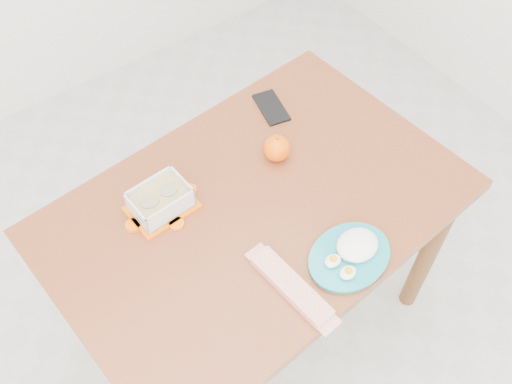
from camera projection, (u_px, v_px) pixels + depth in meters
ground at (252, 377)px, 2.03m from camera, size 3.50×3.50×0.00m
dining_table at (256, 227)px, 1.64m from camera, size 1.18×0.84×0.75m
food_container at (160, 200)px, 1.52m from camera, size 0.18×0.14×0.07m
orange_fruit at (277, 148)px, 1.63m from camera, size 0.08×0.08×0.08m
rice_plate at (352, 252)px, 1.44m from camera, size 0.24×0.24×0.06m
candy_bar at (291, 286)px, 1.40m from camera, size 0.08×0.25×0.02m
smartphone at (271, 107)px, 1.77m from camera, size 0.10×0.16×0.01m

